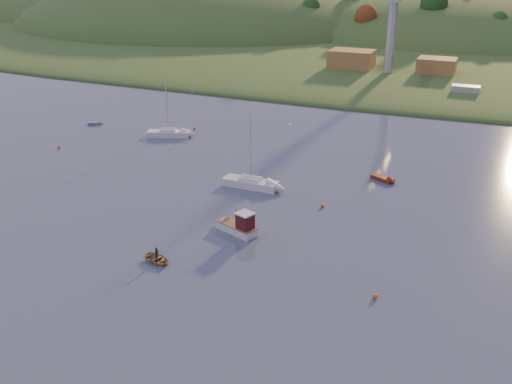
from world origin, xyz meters
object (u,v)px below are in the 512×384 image
at_px(fishing_boat, 234,224).
at_px(canoe, 157,259).
at_px(grey_dinghy, 98,123).
at_px(sailboat_far, 251,182).
at_px(red_tender, 387,180).
at_px(sailboat_near, 168,133).

height_order(fishing_boat, canoe, fishing_boat).
relative_size(canoe, grey_dinghy, 1.09).
bearing_deg(canoe, fishing_boat, -6.84).
distance_m(sailboat_far, canoe, 22.94).
distance_m(sailboat_far, red_tender, 19.34).
relative_size(sailboat_far, grey_dinghy, 3.56).
distance_m(sailboat_near, sailboat_far, 27.93).
distance_m(sailboat_near, grey_dinghy, 16.40).
bearing_deg(sailboat_far, canoe, -90.55).
relative_size(canoe, red_tender, 0.81).
height_order(sailboat_near, grey_dinghy, sailboat_near).
bearing_deg(sailboat_far, grey_dinghy, 156.96).
distance_m(sailboat_far, grey_dinghy, 42.89).
bearing_deg(fishing_boat, grey_dinghy, -15.27).
distance_m(sailboat_near, canoe, 44.89).
distance_m(red_tender, grey_dinghy, 56.68).
bearing_deg(sailboat_far, red_tender, 29.94).
bearing_deg(canoe, red_tender, -11.73).
xyz_separation_m(sailboat_far, grey_dinghy, (-39.14, 17.55, -0.49)).
xyz_separation_m(fishing_boat, red_tender, (13.32, 22.50, -0.57)).
relative_size(fishing_boat, red_tender, 1.53).
height_order(fishing_boat, red_tender, fishing_boat).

